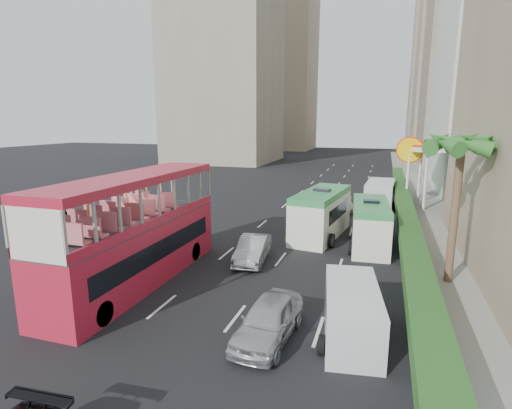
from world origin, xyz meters
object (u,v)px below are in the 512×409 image
at_px(minibus_far, 370,224).
at_px(palm_tree, 455,214).
at_px(minibus_near, 321,214).
at_px(double_decker_bus, 136,230).
at_px(shell_station, 447,175).
at_px(panel_van_far, 380,194).
at_px(van_asset, 338,210).
at_px(car_silver_lane_a, 253,261).
at_px(panel_van_near, 352,312).
at_px(car_silver_lane_b, 268,338).

bearing_deg(minibus_far, palm_tree, -57.61).
bearing_deg(minibus_near, double_decker_bus, -116.64).
height_order(double_decker_bus, minibus_near, double_decker_bus).
distance_m(minibus_far, shell_station, 15.29).
height_order(palm_tree, shell_station, palm_tree).
xyz_separation_m(panel_van_far, shell_station, (5.52, 2.04, 1.63)).
xyz_separation_m(double_decker_bus, van_asset, (7.13, 18.58, -2.53)).
bearing_deg(panel_van_far, palm_tree, -75.81).
distance_m(double_decker_bus, shell_station, 28.02).
xyz_separation_m(car_silver_lane_a, palm_tree, (9.57, -0.27, 3.38)).
relative_size(minibus_near, palm_tree, 1.06).
bearing_deg(palm_tree, car_silver_lane_a, 178.37).
bearing_deg(double_decker_bus, shell_station, 55.18).
bearing_deg(minibus_near, minibus_far, -14.14).
xyz_separation_m(minibus_far, panel_van_far, (0.38, 12.00, -0.22)).
bearing_deg(double_decker_bus, palm_tree, 16.16).
xyz_separation_m(minibus_near, panel_van_near, (2.96, -12.16, -0.60)).
bearing_deg(minibus_far, double_decker_bus, -142.73).
bearing_deg(van_asset, car_silver_lane_b, -96.60).
height_order(minibus_near, palm_tree, palm_tree).
bearing_deg(palm_tree, car_silver_lane_b, -133.28).
height_order(van_asset, panel_van_near, panel_van_near).
bearing_deg(panel_van_near, palm_tree, 48.73).
xyz_separation_m(van_asset, minibus_near, (-0.17, -8.36, 1.50)).
bearing_deg(palm_tree, panel_van_near, -123.10).
height_order(panel_van_near, shell_station, shell_station).
distance_m(van_asset, palm_tree, 16.38).
height_order(panel_van_near, panel_van_far, panel_van_far).
bearing_deg(van_asset, minibus_far, -79.68).
relative_size(car_silver_lane_a, minibus_near, 0.60).
bearing_deg(panel_van_far, minibus_far, -88.72).
xyz_separation_m(palm_tree, shell_station, (2.20, 19.00, -0.63)).
relative_size(van_asset, palm_tree, 0.80).
distance_m(double_decker_bus, car_silver_lane_a, 6.52).
distance_m(double_decker_bus, minibus_near, 12.41).
bearing_deg(panel_van_near, double_decker_bus, 160.75).
height_order(double_decker_bus, van_asset, double_decker_bus).
height_order(double_decker_bus, minibus_far, double_decker_bus).
height_order(panel_van_near, palm_tree, palm_tree).
distance_m(car_silver_lane_a, van_asset, 14.60).
height_order(double_decker_bus, car_silver_lane_a, double_decker_bus).
height_order(car_silver_lane_a, minibus_near, minibus_near).
relative_size(car_silver_lane_b, minibus_near, 0.61).
relative_size(van_asset, shell_station, 0.64).
height_order(car_silver_lane_a, panel_van_near, panel_van_near).
bearing_deg(double_decker_bus, van_asset, 68.99).
xyz_separation_m(car_silver_lane_b, van_asset, (-0.07, 21.58, 0.00)).
bearing_deg(double_decker_bus, minibus_near, 55.70).
bearing_deg(car_silver_lane_a, palm_tree, -8.11).
bearing_deg(car_silver_lane_b, palm_tree, 50.74).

